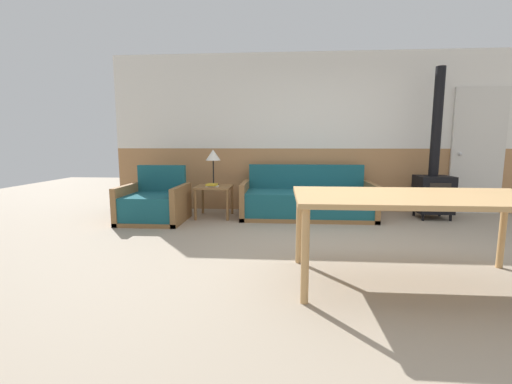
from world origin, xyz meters
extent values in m
plane|color=gray|center=(0.00, 0.00, 0.00)|extent=(16.00, 16.00, 0.00)
cube|color=#AD7A4C|center=(0.00, 2.63, 0.54)|extent=(7.20, 0.06, 1.09)
cube|color=silver|center=(0.00, 2.63, 1.89)|extent=(7.20, 0.06, 1.61)
cube|color=olive|center=(-0.23, 1.99, 0.03)|extent=(2.07, 0.88, 0.06)
cube|color=#195660|center=(-0.23, 1.97, 0.24)|extent=(1.91, 0.80, 0.36)
cube|color=#195660|center=(-0.23, 2.37, 0.62)|extent=(1.91, 0.10, 0.40)
cube|color=olive|center=(-1.23, 1.99, 0.28)|extent=(0.08, 0.88, 0.56)
cube|color=olive|center=(0.76, 1.99, 0.28)|extent=(0.08, 0.88, 0.56)
cube|color=olive|center=(-2.56, 1.54, 0.03)|extent=(0.92, 0.88, 0.06)
cube|color=#195660|center=(-2.56, 1.52, 0.24)|extent=(0.76, 0.80, 0.35)
cube|color=#195660|center=(-2.56, 1.93, 0.62)|extent=(0.76, 0.10, 0.42)
cube|color=olive|center=(-2.99, 1.54, 0.28)|extent=(0.08, 0.88, 0.55)
cube|color=olive|center=(-2.14, 1.54, 0.28)|extent=(0.08, 0.88, 0.55)
cube|color=olive|center=(-1.72, 1.94, 0.49)|extent=(0.56, 0.56, 0.03)
cylinder|color=olive|center=(-1.97, 1.69, 0.24)|extent=(0.04, 0.04, 0.47)
cylinder|color=olive|center=(-1.47, 1.69, 0.24)|extent=(0.04, 0.04, 0.47)
cylinder|color=olive|center=(-1.97, 2.19, 0.24)|extent=(0.04, 0.04, 0.47)
cylinder|color=olive|center=(-1.47, 2.19, 0.24)|extent=(0.04, 0.04, 0.47)
cylinder|color=black|center=(-1.74, 2.04, 0.51)|extent=(0.17, 0.17, 0.02)
cylinder|color=black|center=(-1.74, 2.04, 0.72)|extent=(0.02, 0.02, 0.38)
cone|color=silver|center=(-1.74, 2.04, 0.99)|extent=(0.24, 0.24, 0.17)
cube|color=white|center=(-1.73, 1.85, 0.51)|extent=(0.21, 0.15, 0.02)
cube|color=gold|center=(-1.73, 1.83, 0.54)|extent=(0.18, 0.17, 0.03)
cube|color=tan|center=(0.49, -0.56, 0.74)|extent=(2.03, 1.00, 0.04)
cylinder|color=tan|center=(-0.47, -1.00, 0.36)|extent=(0.06, 0.06, 0.72)
cylinder|color=tan|center=(-0.47, -0.12, 0.36)|extent=(0.06, 0.06, 0.72)
cylinder|color=tan|center=(1.44, -0.12, 0.36)|extent=(0.06, 0.06, 0.72)
cylinder|color=black|center=(1.53, 1.90, 0.05)|extent=(0.04, 0.04, 0.10)
cylinder|color=black|center=(1.94, 1.90, 0.05)|extent=(0.04, 0.04, 0.10)
cylinder|color=black|center=(1.53, 2.27, 0.05)|extent=(0.04, 0.04, 0.10)
cylinder|color=black|center=(1.94, 2.27, 0.05)|extent=(0.04, 0.04, 0.10)
cube|color=black|center=(1.74, 2.08, 0.39)|extent=(0.51, 0.46, 0.58)
cube|color=black|center=(1.74, 1.85, 0.39)|extent=(0.31, 0.01, 0.40)
cylinder|color=black|center=(1.74, 2.13, 1.50)|extent=(0.15, 0.15, 1.65)
cube|color=silver|center=(2.62, 2.58, 1.05)|extent=(0.86, 0.04, 2.09)
sphere|color=silver|center=(2.32, 2.54, 1.01)|extent=(0.06, 0.06, 0.06)
camera|label=1|loc=(-0.64, -3.42, 1.18)|focal=24.00mm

